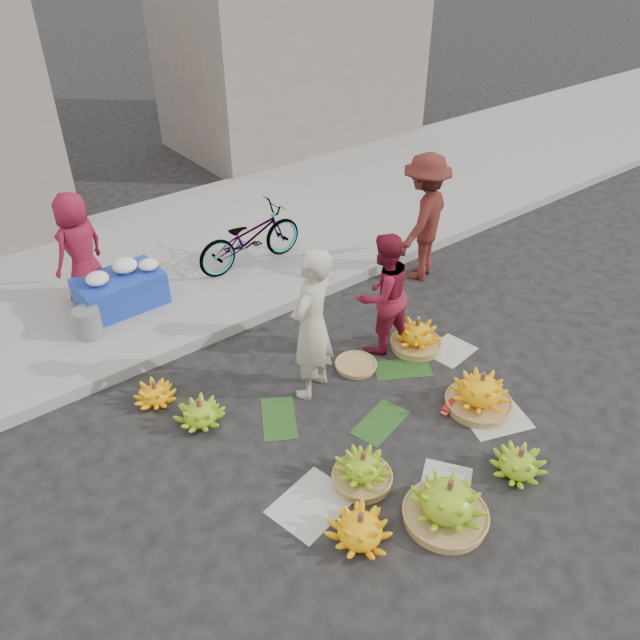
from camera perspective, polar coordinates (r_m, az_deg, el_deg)
ground at (r=6.76m, az=5.02°, el=-8.03°), size 80.00×80.00×0.00m
curb at (r=8.10m, az=-5.39°, el=0.73°), size 40.00×0.25×0.15m
sidewalk at (r=9.71m, az=-12.23°, el=6.11°), size 40.00×4.00×0.12m
building_right at (r=13.97m, az=-2.59°, el=26.04°), size 5.00×3.00×5.00m
newspaper_scatter at (r=6.38m, az=9.93°, el=-11.78°), size 3.20×1.80×0.00m
banana_leaves at (r=6.82m, az=3.26°, el=-7.47°), size 2.00×1.00×0.00m
banana_bunch_0 at (r=5.92m, az=3.91°, el=-13.52°), size 0.57×0.57×0.39m
banana_bunch_1 at (r=5.53m, az=3.69°, el=-18.51°), size 0.65×0.65×0.34m
banana_bunch_2 at (r=5.70m, az=11.56°, el=-16.07°), size 0.74×0.74×0.49m
banana_bunch_3 at (r=6.29m, az=17.72°, el=-12.33°), size 0.51×0.51×0.32m
banana_bunch_4 at (r=6.83m, az=14.44°, el=-6.45°), size 0.69×0.69×0.47m
banana_bunch_5 at (r=7.55m, az=8.82°, el=-1.44°), size 0.66×0.66×0.42m
banana_bunch_6 at (r=6.60m, az=-10.90°, el=-8.33°), size 0.56×0.56×0.31m
banana_bunch_7 at (r=6.97m, az=-14.81°, el=-6.51°), size 0.49×0.49×0.27m
basket_spare at (r=7.26m, az=3.30°, el=-4.16°), size 0.60×0.60×0.05m
incense_stack at (r=6.81m, az=11.66°, el=-7.84°), size 0.22×0.12×0.09m
vendor_cream at (r=6.43m, az=-0.76°, el=-0.47°), size 0.75×0.64×1.74m
vendor_red at (r=7.19m, az=5.75°, el=2.36°), size 0.75×0.59×1.50m
man_striped at (r=8.72m, az=9.44°, el=9.20°), size 1.32×1.06×1.79m
flower_table at (r=8.38m, az=-17.76°, el=2.74°), size 1.06×0.68×0.61m
grey_bucket at (r=7.97m, az=-20.45°, el=-0.24°), size 0.32×0.32×0.36m
flower_vendor at (r=8.45m, az=-21.13°, el=6.11°), size 0.85×0.72×1.47m
bicycle at (r=8.90m, az=-6.44°, el=7.53°), size 0.58×1.64×0.86m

